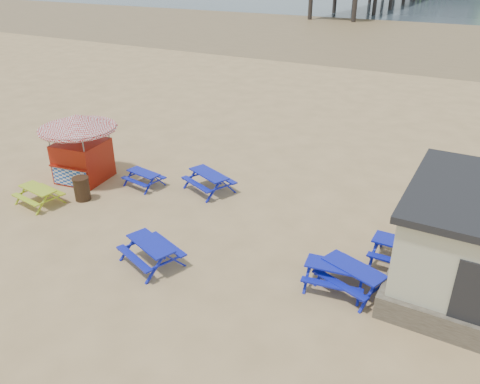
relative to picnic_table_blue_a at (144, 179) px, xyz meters
The scene contains 11 objects.
ground 4.41m from the picnic_table_blue_a, 23.70° to the right, with size 400.00×400.00×0.00m, color tan.
wet_sand 53.39m from the picnic_table_blue_a, 85.67° to the left, with size 400.00×400.00×0.00m, color olive.
picnic_table_blue_a is the anchor object (origin of this frame).
picnic_table_blue_b 2.87m from the picnic_table_blue_a, 19.99° to the left, with size 2.36×2.16×0.81m.
picnic_table_blue_c 11.00m from the picnic_table_blue_a, ahead, with size 1.96×1.58×0.82m.
picnic_table_blue_d 5.93m from the picnic_table_blue_a, 47.84° to the right, with size 2.25×2.03×0.78m.
picnic_table_blue_e 10.26m from the picnic_table_blue_a, 14.17° to the right, with size 2.24×2.02×0.78m.
picnic_table_blue_f 9.83m from the picnic_table_blue_a, 15.57° to the right, with size 1.97×1.69×0.75m.
picnic_table_yellow 4.22m from the picnic_table_blue_a, 127.21° to the right, with size 1.83×1.54×0.70m.
ice_cream_kiosk 3.24m from the picnic_table_blue_a, 165.08° to the right, with size 3.78×3.78×2.96m.
litter_bin 2.61m from the picnic_table_blue_a, 120.63° to the right, with size 0.66×0.66×0.97m.
Camera 1 is at (8.53, -12.09, 8.73)m, focal length 35.00 mm.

